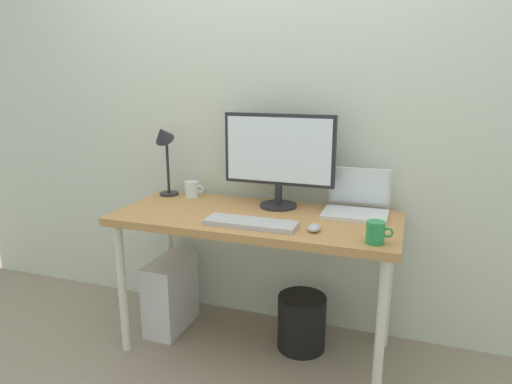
% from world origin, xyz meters
% --- Properties ---
extents(ground_plane, '(6.00, 6.00, 0.00)m').
position_xyz_m(ground_plane, '(0.00, 0.00, 0.00)').
color(ground_plane, gray).
extents(back_wall, '(4.40, 0.04, 2.60)m').
position_xyz_m(back_wall, '(0.00, 0.37, 1.30)').
color(back_wall, silver).
rests_on(back_wall, ground_plane).
extents(desk, '(1.44, 0.62, 0.76)m').
position_xyz_m(desk, '(0.00, 0.00, 0.69)').
color(desk, '#B7844C').
rests_on(desk, ground_plane).
extents(monitor, '(0.60, 0.20, 0.50)m').
position_xyz_m(monitor, '(0.07, 0.18, 1.04)').
color(monitor, '#232328').
rests_on(monitor, desk).
extents(laptop, '(0.32, 0.27, 0.23)m').
position_xyz_m(laptop, '(0.48, 0.19, 0.82)').
color(laptop, silver).
rests_on(laptop, desk).
extents(desk_lamp, '(0.11, 0.16, 0.43)m').
position_xyz_m(desk_lamp, '(-0.62, 0.18, 1.06)').
color(desk_lamp, '#232328').
rests_on(desk_lamp, desk).
extents(keyboard, '(0.44, 0.14, 0.02)m').
position_xyz_m(keyboard, '(0.03, -0.17, 0.77)').
color(keyboard, '#B2B2B7').
rests_on(keyboard, desk).
extents(mouse, '(0.06, 0.09, 0.03)m').
position_xyz_m(mouse, '(0.33, -0.15, 0.77)').
color(mouse, '#B2B2B7').
rests_on(mouse, desk).
extents(coffee_mug, '(0.11, 0.08, 0.10)m').
position_xyz_m(coffee_mug, '(0.61, -0.22, 0.81)').
color(coffee_mug, '#268C4C').
rests_on(coffee_mug, desk).
extents(glass_cup, '(0.12, 0.08, 0.09)m').
position_xyz_m(glass_cup, '(-0.47, 0.22, 0.80)').
color(glass_cup, silver).
rests_on(glass_cup, desk).
extents(computer_tower, '(0.18, 0.36, 0.42)m').
position_xyz_m(computer_tower, '(-0.54, 0.04, 0.21)').
color(computer_tower, silver).
rests_on(computer_tower, ground_plane).
extents(wastebasket, '(0.26, 0.26, 0.30)m').
position_xyz_m(wastebasket, '(0.23, 0.08, 0.15)').
color(wastebasket, black).
rests_on(wastebasket, ground_plane).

